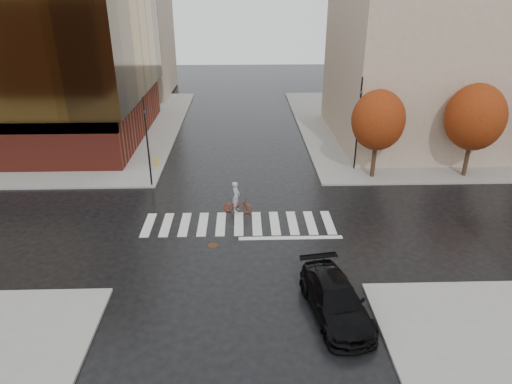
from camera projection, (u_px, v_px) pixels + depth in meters
ground at (239, 228)px, 27.40m from camera, size 120.00×120.00×0.00m
sidewalk_nw at (31, 128)px, 45.85m from camera, size 30.00×30.00×0.15m
sidewalk_ne at (443, 125)px, 47.02m from camera, size 30.00×30.00×0.15m
crosswalk at (239, 224)px, 27.85m from camera, size 12.00×3.00×0.01m
building_ne_tan at (434, 37)px, 39.48m from camera, size 16.00×16.00×18.00m
building_nw_far at (109, 12)px, 56.31m from camera, size 14.00×12.00×20.00m
tree_ne_a at (378, 120)px, 32.53m from camera, size 3.80×3.80×6.50m
tree_ne_b at (475, 117)px, 32.66m from camera, size 4.20×4.20×6.89m
sedan at (336, 300)px, 19.94m from camera, size 3.03×5.66×1.56m
cyclist at (237, 202)px, 28.92m from camera, size 1.97×1.05×2.12m
traffic_light_nw at (147, 138)px, 31.40m from camera, size 0.18×0.16×6.37m
traffic_light_ne at (359, 119)px, 34.08m from camera, size 0.17×0.20×7.07m
fire_hydrant at (156, 161)px, 36.07m from camera, size 0.25×0.25×0.70m
manhole at (213, 245)px, 25.54m from camera, size 0.66×0.66×0.01m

